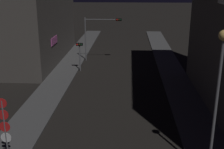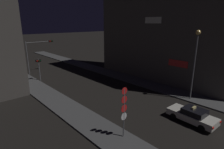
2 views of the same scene
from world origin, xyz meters
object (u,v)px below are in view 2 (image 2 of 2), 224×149
object	(u,v)px
traffic_light_overhead	(37,50)
traffic_light_left_kerb	(39,65)
taxi	(192,115)
street_lamp_near_block	(196,52)
sign_pole_left	(124,109)

from	to	relation	value
traffic_light_overhead	traffic_light_left_kerb	size ratio (longest dim) A/B	1.66
taxi	street_lamp_near_block	size ratio (longest dim) A/B	0.56
traffic_light_left_kerb	street_lamp_near_block	xyz separation A→B (m)	(10.55, -19.64, 3.27)
sign_pole_left	street_lamp_near_block	world-z (taller)	street_lamp_near_block
taxi	street_lamp_near_block	distance (m)	7.63
sign_pole_left	taxi	bearing A→B (deg)	-22.10
traffic_light_overhead	sign_pole_left	bearing A→B (deg)	-96.69
traffic_light_left_kerb	sign_pole_left	xyz separation A→B (m)	(-1.04, -19.56, 0.04)
taxi	sign_pole_left	xyz separation A→B (m)	(-6.52, 2.65, 1.88)
traffic_light_left_kerb	sign_pole_left	bearing A→B (deg)	-93.04
taxi	traffic_light_overhead	bearing A→B (deg)	97.65
traffic_light_overhead	street_lamp_near_block	world-z (taller)	street_lamp_near_block
taxi	traffic_light_left_kerb	xyz separation A→B (m)	(-5.48, 22.20, 1.83)
taxi	traffic_light_left_kerb	world-z (taller)	traffic_light_left_kerb
traffic_light_left_kerb	sign_pole_left	size ratio (longest dim) A/B	0.84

